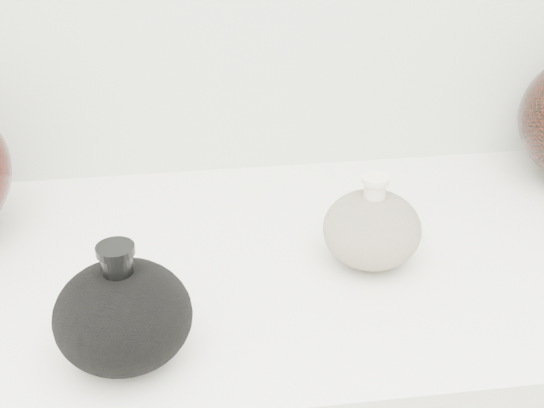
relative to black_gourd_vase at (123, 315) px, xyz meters
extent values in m
cube|color=silver|center=(0.16, 0.16, -0.07)|extent=(1.20, 0.50, 0.03)
ellipsoid|color=black|center=(0.00, 0.00, 0.00)|extent=(0.14, 0.14, 0.10)
cylinder|color=black|center=(0.00, 0.00, 0.06)|extent=(0.03, 0.03, 0.03)
cylinder|color=black|center=(0.00, 0.00, 0.07)|extent=(0.04, 0.04, 0.01)
ellipsoid|color=#C7B29A|center=(0.28, 0.14, -0.01)|extent=(0.12, 0.12, 0.09)
cylinder|color=beige|center=(0.28, 0.14, 0.04)|extent=(0.03, 0.03, 0.03)
cylinder|color=beige|center=(0.28, 0.14, 0.06)|extent=(0.03, 0.03, 0.01)
camera|label=1|loc=(0.06, -0.60, 0.45)|focal=50.00mm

